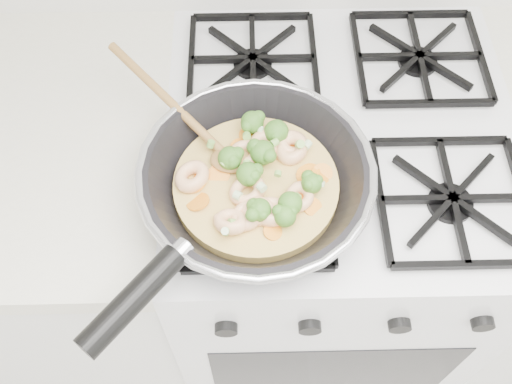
{
  "coord_description": "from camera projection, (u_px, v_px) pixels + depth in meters",
  "views": [
    {
      "loc": [
        -0.16,
        1.1,
        1.68
      ],
      "look_at": [
        -0.15,
        1.56,
        0.93
      ],
      "focal_mm": 40.95,
      "sensor_mm": 36.0,
      "label": 1
    }
  ],
  "objects": [
    {
      "name": "stove",
      "position": [
        319.0,
        247.0,
        1.36
      ],
      "size": [
        0.6,
        0.6,
        0.92
      ],
      "color": "white",
      "rests_on": "ground"
    },
    {
      "name": "skillet",
      "position": [
        254.0,
        181.0,
        0.85
      ],
      "size": [
        0.4,
        0.49,
        0.1
      ],
      "rotation": [
        0.0,
        0.0,
        -0.37
      ],
      "color": "black",
      "rests_on": "stove"
    }
  ]
}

